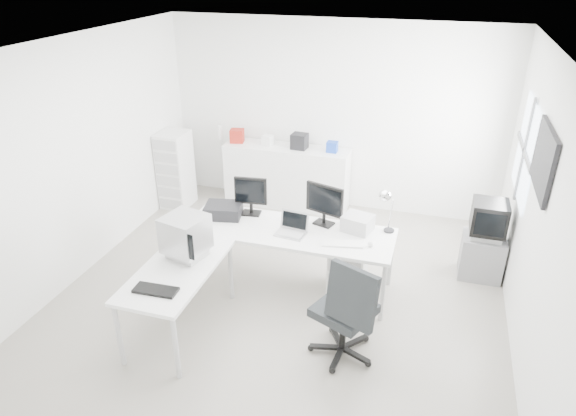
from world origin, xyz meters
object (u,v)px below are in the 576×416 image
(lcd_monitor_small, at_px, (251,196))
(tv_cabinet, at_px, (481,256))
(main_desk, at_px, (289,258))
(drawer_pedestal, at_px, (348,270))
(sideboard, at_px, (287,176))
(inkjet_printer, at_px, (223,210))
(laptop, at_px, (291,226))
(lcd_monitor_large, at_px, (324,205))
(laser_printer, at_px, (358,223))
(office_chair, at_px, (344,306))
(crt_tv, at_px, (489,220))
(side_desk, at_px, (180,299))
(crt_monitor, at_px, (186,238))
(filing_cabinet, at_px, (176,170))

(lcd_monitor_small, xyz_separation_m, tv_cabinet, (2.74, 0.62, -0.72))
(main_desk, bearing_deg, drawer_pedestal, 4.09)
(sideboard, bearing_deg, inkjet_printer, -95.21)
(tv_cabinet, xyz_separation_m, sideboard, (-2.86, 1.23, 0.21))
(laptop, bearing_deg, lcd_monitor_large, 56.06)
(drawer_pedestal, height_order, lcd_monitor_small, lcd_monitor_small)
(main_desk, distance_m, laptop, 0.50)
(drawer_pedestal, height_order, laptop, laptop)
(lcd_monitor_small, height_order, laser_printer, lcd_monitor_small)
(inkjet_printer, relative_size, office_chair, 0.37)
(drawer_pedestal, height_order, tv_cabinet, drawer_pedestal)
(drawer_pedestal, xyz_separation_m, inkjet_printer, (-1.55, 0.05, 0.53))
(main_desk, relative_size, laptop, 6.77)
(main_desk, xyz_separation_m, crt_tv, (2.19, 0.87, 0.39))
(laptop, relative_size, laser_printer, 1.11)
(tv_cabinet, bearing_deg, lcd_monitor_small, -167.35)
(side_desk, xyz_separation_m, laser_printer, (1.60, 1.32, 0.47))
(laptop, relative_size, crt_tv, 0.71)
(side_desk, distance_m, drawer_pedestal, 1.93)
(main_desk, bearing_deg, tv_cabinet, 21.53)
(laser_printer, relative_size, crt_monitor, 0.72)
(side_desk, relative_size, crt_monitor, 3.15)
(lcd_monitor_large, distance_m, filing_cabinet, 3.00)
(inkjet_printer, distance_m, crt_monitor, 0.96)
(inkjet_printer, height_order, tv_cabinet, inkjet_printer)
(lcd_monitor_large, distance_m, tv_cabinet, 2.07)
(main_desk, relative_size, inkjet_printer, 5.65)
(laser_printer, bearing_deg, inkjet_printer, -161.74)
(main_desk, relative_size, lcd_monitor_small, 4.89)
(crt_tv, bearing_deg, office_chair, -126.17)
(sideboard, bearing_deg, filing_cabinet, -162.93)
(lcd_monitor_small, xyz_separation_m, sideboard, (-0.12, 1.84, -0.52))
(side_desk, height_order, sideboard, sideboard)
(laser_printer, xyz_separation_m, office_chair, (0.10, -1.19, -0.27))
(laptop, distance_m, sideboard, 2.34)
(lcd_monitor_small, distance_m, sideboard, 1.92)
(drawer_pedestal, bearing_deg, inkjet_printer, 178.15)
(lcd_monitor_large, bearing_deg, main_desk, -127.22)
(main_desk, xyz_separation_m, sideboard, (-0.67, 2.09, 0.10))
(lcd_monitor_small, distance_m, filing_cabinet, 2.24)
(drawer_pedestal, xyz_separation_m, crt_monitor, (-1.55, -0.90, 0.67))
(drawer_pedestal, bearing_deg, office_chair, -81.72)
(side_desk, height_order, lcd_monitor_small, lcd_monitor_small)
(office_chair, relative_size, crt_tv, 2.30)
(lcd_monitor_large, distance_m, crt_tv, 1.96)
(lcd_monitor_small, height_order, crt_tv, lcd_monitor_small)
(inkjet_printer, xyz_separation_m, sideboard, (0.18, 1.99, -0.35))
(lcd_monitor_large, xyz_separation_m, crt_monitor, (-1.20, -1.10, -0.02))
(side_desk, height_order, inkjet_printer, inkjet_printer)
(inkjet_printer, height_order, filing_cabinet, filing_cabinet)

